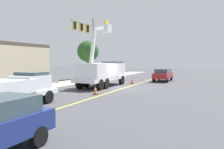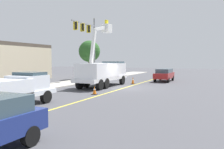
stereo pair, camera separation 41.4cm
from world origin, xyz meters
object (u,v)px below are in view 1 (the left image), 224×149
Objects in this scene: passing_minivan at (163,74)px; traffic_cone_mid_rear at (132,80)px; utility_bucket_truck at (103,72)px; traffic_cone_mid_front at (95,90)px; traffic_signal_mast at (87,37)px; service_pickup_truck at (14,89)px.

traffic_cone_mid_rear is (-5.24, 2.32, -0.54)m from passing_minivan.
utility_bucket_truck is 6.06m from traffic_cone_mid_front.
traffic_cone_mid_rear is 8.32m from traffic_signal_mast.
service_pickup_truck is 8.29× the size of traffic_cone_mid_front.
traffic_cone_mid_rear reaches higher than traffic_cone_mid_front.
passing_minivan is 5.57× the size of traffic_cone_mid_rear.
passing_minivan is 5.76m from traffic_cone_mid_rear.
traffic_cone_mid_rear is (3.80, -1.85, -1.18)m from utility_bucket_truck.
traffic_cone_mid_rear is at bearing -26.05° from utility_bucket_truck.
traffic_cone_mid_front is 12.75m from traffic_signal_mast.
traffic_cone_mid_front is 9.24m from traffic_cone_mid_rear.
service_pickup_truck is 6.49× the size of traffic_cone_mid_rear.
passing_minivan is at bearing -58.97° from traffic_signal_mast.
utility_bucket_truck is at bearing 3.82° from service_pickup_truck.
utility_bucket_truck is at bearing 23.56° from traffic_cone_mid_front.
service_pickup_truck is 6.92m from traffic_cone_mid_front.
service_pickup_truck is at bearing -176.18° from utility_bucket_truck.
traffic_signal_mast reaches higher than service_pickup_truck.
service_pickup_truck reaches higher than passing_minivan.
service_pickup_truck is 15.97m from traffic_cone_mid_rear.
traffic_cone_mid_front is at bearing -143.43° from traffic_signal_mast.
traffic_cone_mid_front is at bearing -156.44° from utility_bucket_truck.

